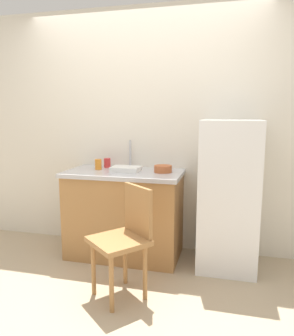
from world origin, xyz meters
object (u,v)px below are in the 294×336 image
refrigerator (229,195)px  cup_red (107,163)px  terracotta_bowl (163,169)px  dish_tray (126,169)px  chair (125,236)px  cup_orange (98,164)px

refrigerator → cup_red: (-1.28, 0.17, 0.23)m
refrigerator → terracotta_bowl: (-0.64, 0.03, 0.22)m
dish_tray → cup_red: cup_red is taller
refrigerator → dish_tray: refrigerator is taller
dish_tray → terracotta_bowl: size_ratio=1.60×
chair → cup_red: size_ratio=9.06×
refrigerator → terracotta_bowl: bearing=177.7°
refrigerator → cup_red: bearing=172.4°
chair → dish_tray: (-0.22, 0.71, 0.41)m
dish_tray → cup_red: (-0.27, 0.20, 0.02)m
terracotta_bowl → cup_red: (-0.64, 0.14, 0.02)m
terracotta_bowl → cup_orange: (-0.68, -0.01, 0.02)m
cup_red → chair: bearing=-61.6°
dish_tray → cup_red: 0.34m
refrigerator → terracotta_bowl: size_ratio=7.99×
refrigerator → cup_red: 1.31m
chair → cup_red: cup_red is taller
dish_tray → terracotta_bowl: (0.37, 0.06, 0.01)m
dish_tray → cup_red: bearing=143.7°
refrigerator → cup_orange: refrigerator is taller
dish_tray → cup_orange: bearing=171.2°
refrigerator → cup_orange: (-1.32, 0.02, 0.24)m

